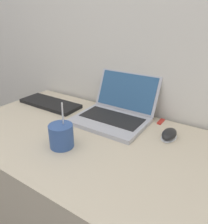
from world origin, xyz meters
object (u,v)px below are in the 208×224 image
Objects in this scene: drink_cup at (61,135)px; external_keyboard at (50,103)px; laptop at (116,111)px; usb_stick at (161,122)px; computer_mouse at (169,134)px.

drink_cup is 0.54× the size of external_keyboard.
external_keyboard is at bearing -172.61° from laptop.
drink_cup is at bearing -37.81° from external_keyboard.
drink_cup is 0.50m from usb_stick.
drink_cup is 0.46m from computer_mouse.
usb_stick is at bearing 123.28° from computer_mouse.
laptop is 0.93× the size of external_keyboard.
drink_cup is at bearing -121.18° from usb_stick.
laptop is at bearing -156.59° from usb_stick.
drink_cup is 0.47m from external_keyboard.
external_keyboard is at bearing -178.30° from computer_mouse.
computer_mouse is at bearing -56.72° from usb_stick.
laptop reaches higher than computer_mouse.
drink_cup is (-0.05, -0.34, 0.01)m from laptop.
laptop is 1.73× the size of drink_cup.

